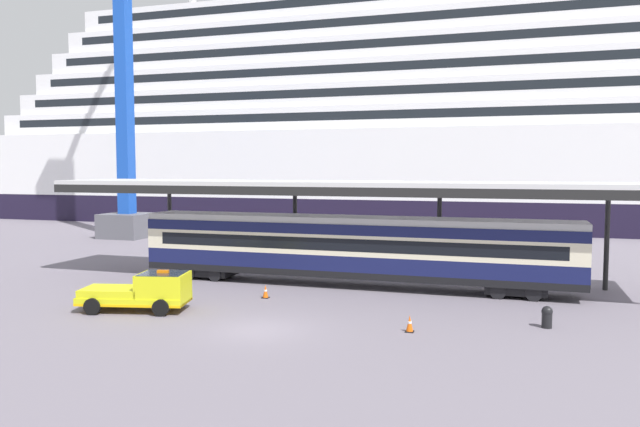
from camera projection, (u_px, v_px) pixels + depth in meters
name	position (u px, v px, depth m)	size (l,w,h in m)	color
ground_plane	(258.00, 330.00, 26.41)	(400.00, 400.00, 0.00)	slate
cruise_ship	(459.00, 124.00, 74.94)	(129.00, 22.35, 35.93)	black
platform_canopy	(353.00, 185.00, 36.14)	(37.64, 6.31, 6.16)	silver
train_carriage	(351.00, 247.00, 36.02)	(25.67, 2.81, 4.11)	black
service_truck	(145.00, 291.00, 29.86)	(5.52, 3.14, 2.02)	yellow
traffic_cone_near	(266.00, 292.00, 32.83)	(0.36, 0.36, 0.72)	black
traffic_cone_mid	(410.00, 324.00, 26.06)	(0.36, 0.36, 0.73)	black
dockside_crane	(127.00, 63.00, 59.80)	(12.85, 4.40, 54.52)	#595960
quay_bollard	(547.00, 316.00, 26.72)	(0.48, 0.48, 0.96)	black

